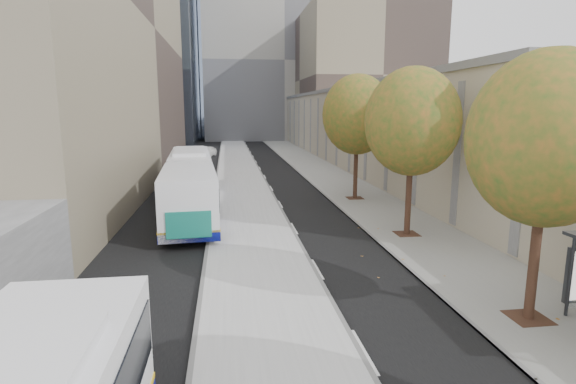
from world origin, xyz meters
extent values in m
cube|color=#B6B6B6|center=(-3.88, 35.00, 0.07)|extent=(4.25, 150.00, 0.15)
cube|color=gray|center=(4.12, 35.00, 0.04)|extent=(4.75, 150.00, 0.08)
cube|color=gray|center=(15.50, 64.00, 4.00)|extent=(18.00, 92.00, 8.00)
cube|color=gray|center=(6.00, 96.00, 15.00)|extent=(30.00, 18.00, 30.00)
cylinder|color=black|center=(3.60, 13.00, 1.70)|extent=(0.28, 0.28, 3.24)
sphere|color=#28601E|center=(3.60, 13.00, 5.26)|extent=(4.20, 4.20, 4.20)
cylinder|color=black|center=(3.60, 22.00, 1.77)|extent=(0.28, 0.28, 3.38)
sphere|color=#28601E|center=(3.60, 22.00, 5.48)|extent=(4.40, 4.40, 4.40)
cylinder|color=black|center=(3.60, 31.00, 1.83)|extent=(0.28, 0.28, 3.51)
sphere|color=#28601E|center=(3.60, 31.00, 5.70)|extent=(4.60, 4.60, 4.60)
cube|color=white|center=(-7.29, 30.10, 1.52)|extent=(3.87, 18.43, 3.05)
cube|color=black|center=(-7.29, 30.10, 2.08)|extent=(3.88, 17.71, 1.06)
cube|color=#157666|center=(-7.29, 20.98, 1.17)|extent=(1.93, 0.19, 1.18)
imported|color=white|center=(-7.42, 60.89, 0.65)|extent=(2.43, 4.08, 1.30)
camera|label=1|loc=(-4.97, 1.89, 6.06)|focal=28.00mm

